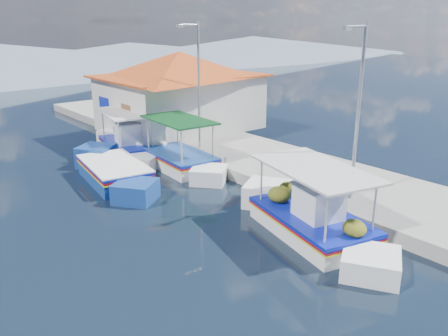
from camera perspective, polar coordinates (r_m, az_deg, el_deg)
ground at (r=12.73m, az=10.41°, el=-13.21°), size 160.00×160.00×0.00m
quay at (r=20.31m, az=8.42°, el=-0.28°), size 5.00×44.00×0.50m
bollards at (r=18.24m, az=5.76°, el=-0.96°), size 0.20×17.20×0.30m
main_caique at (r=14.86m, az=10.60°, el=-6.39°), size 3.40×7.35×2.50m
caique_green_canopy at (r=21.24m, az=-5.65°, el=1.02°), size 2.36×6.86×2.57m
caique_blue_hull at (r=19.92m, az=-13.65°, el=-0.68°), size 2.78×7.07×1.27m
caique_far at (r=23.68m, az=-11.99°, el=2.67°), size 3.05×6.88×2.47m
harbor_building at (r=26.61m, az=-5.52°, el=9.72°), size 10.49×10.49×4.40m
lamp_post_near at (r=15.98m, az=16.30°, el=7.59°), size 1.21×0.14×6.00m
lamp_post_far at (r=22.26m, az=-3.36°, el=10.99°), size 1.21×0.14×6.00m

